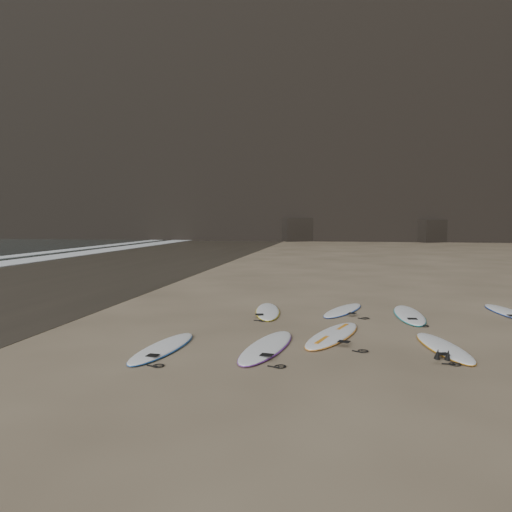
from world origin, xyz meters
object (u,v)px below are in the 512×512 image
(surfboard_6, at_px, (343,310))
(surfboard_5, at_px, (268,311))
(surfboard_2, at_px, (333,335))
(surfboard_1, at_px, (267,346))
(surfboard_8, at_px, (508,312))
(surfboard_0, at_px, (163,347))
(surfboard_7, at_px, (409,314))
(surfboard_3, at_px, (444,347))

(surfboard_6, bearing_deg, surfboard_5, -145.62)
(surfboard_2, relative_size, surfboard_6, 1.15)
(surfboard_2, height_order, surfboard_6, surfboard_2)
(surfboard_1, distance_m, surfboard_5, 3.55)
(surfboard_1, xyz_separation_m, surfboard_2, (1.18, 1.13, 0.00))
(surfboard_6, bearing_deg, surfboard_8, 25.98)
(surfboard_1, distance_m, surfboard_2, 1.64)
(surfboard_0, height_order, surfboard_2, surfboard_2)
(surfboard_0, distance_m, surfboard_7, 6.30)
(surfboard_2, bearing_deg, surfboard_7, 71.47)
(surfboard_1, bearing_deg, surfboard_6, 79.27)
(surfboard_6, bearing_deg, surfboard_7, 7.23)
(surfboard_3, xyz_separation_m, surfboard_6, (-1.81, 3.48, -0.00))
(surfboard_7, bearing_deg, surfboard_8, 15.73)
(surfboard_5, bearing_deg, surfboard_3, -47.66)
(surfboard_3, distance_m, surfboard_6, 3.92)
(surfboard_0, height_order, surfboard_3, surfboard_0)
(surfboard_1, bearing_deg, surfboard_8, 47.27)
(surfboard_0, relative_size, surfboard_8, 1.03)
(surfboard_1, bearing_deg, surfboard_3, 17.64)
(surfboard_0, xyz_separation_m, surfboard_2, (3.04, 1.52, 0.00))
(surfboard_7, height_order, surfboard_8, surfboard_7)
(surfboard_0, relative_size, surfboard_2, 0.90)
(surfboard_7, bearing_deg, surfboard_2, -127.70)
(surfboard_2, bearing_deg, surfboard_1, -118.73)
(surfboard_5, relative_size, surfboard_6, 1.05)
(surfboard_7, bearing_deg, surfboard_6, 165.38)
(surfboard_0, relative_size, surfboard_5, 0.99)
(surfboard_3, height_order, surfboard_5, surfboard_5)
(surfboard_5, bearing_deg, surfboard_7, -6.85)
(surfboard_3, relative_size, surfboard_8, 0.99)
(surfboard_1, height_order, surfboard_5, surfboard_1)
(surfboard_0, xyz_separation_m, surfboard_5, (1.36, 3.90, 0.00))
(surfboard_7, bearing_deg, surfboard_5, -179.83)
(surfboard_0, height_order, surfboard_8, surfboard_0)
(surfboard_2, bearing_deg, surfboard_6, 103.22)
(surfboard_1, relative_size, surfboard_2, 0.99)
(surfboard_3, distance_m, surfboard_7, 3.12)
(surfboard_6, xyz_separation_m, surfboard_7, (1.60, -0.37, 0.01))
(surfboard_1, bearing_deg, surfboard_0, -159.75)
(surfboard_1, height_order, surfboard_3, surfboard_1)
(surfboard_8, bearing_deg, surfboard_0, -155.29)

